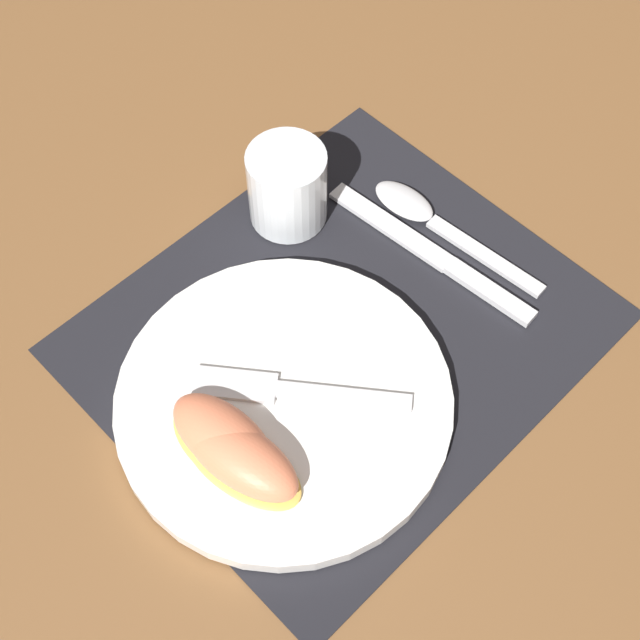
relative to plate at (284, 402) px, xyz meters
name	(u,v)px	position (x,y,z in m)	size (l,w,h in m)	color
ground_plane	(340,332)	(0.09, 0.02, -0.01)	(3.00, 3.00, 0.00)	brown
placemat	(340,331)	(0.09, 0.02, -0.01)	(0.41, 0.35, 0.00)	black
plate	(284,402)	(0.00, 0.00, 0.00)	(0.28, 0.28, 0.02)	white
juice_glass	(287,190)	(0.14, 0.14, 0.03)	(0.07, 0.07, 0.08)	silver
knife	(434,255)	(0.20, 0.01, -0.01)	(0.04, 0.23, 0.01)	silver
spoon	(425,215)	(0.23, 0.05, 0.00)	(0.04, 0.19, 0.01)	silver
fork	(285,390)	(0.00, 0.00, 0.01)	(0.13, 0.15, 0.00)	silver
citrus_wedge_0	(224,439)	(-0.06, 0.00, 0.02)	(0.06, 0.11, 0.04)	#F7C656
citrus_wedge_1	(241,458)	(-0.06, -0.02, 0.02)	(0.07, 0.12, 0.04)	#F7C656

